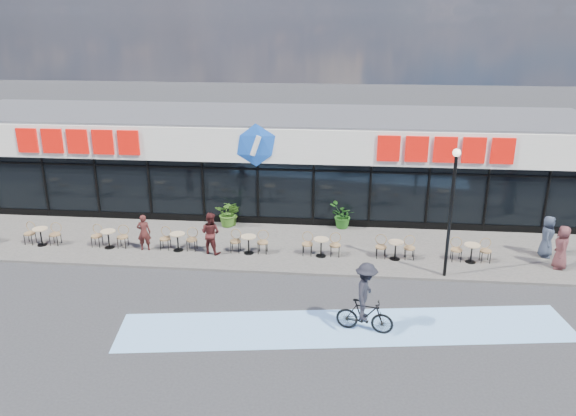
{
  "coord_description": "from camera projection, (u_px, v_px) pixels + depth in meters",
  "views": [
    {
      "loc": [
        3.68,
        -16.77,
        9.29
      ],
      "look_at": [
        1.7,
        3.5,
        2.11
      ],
      "focal_mm": 35.0,
      "sensor_mm": 36.0,
      "label": 1
    }
  ],
  "objects": [
    {
      "name": "ground",
      "position": [
        229.0,
        298.0,
        19.16
      ],
      "size": [
        120.0,
        120.0,
        0.0
      ],
      "primitive_type": "plane",
      "color": "#28282B",
      "rests_on": "ground"
    },
    {
      "name": "sidewalk",
      "position": [
        250.0,
        245.0,
        23.37
      ],
      "size": [
        44.0,
        5.0,
        0.1
      ],
      "primitive_type": "cube",
      "color": "#5F5A54",
      "rests_on": "ground"
    },
    {
      "name": "bike_lane",
      "position": [
        346.0,
        327.0,
        17.39
      ],
      "size": [
        14.17,
        4.13,
        0.01
      ],
      "primitive_type": "cube",
      "rotation": [
        0.0,
        0.0,
        0.14
      ],
      "color": "#7CB1EB",
      "rests_on": "ground"
    },
    {
      "name": "building",
      "position": [
        266.0,
        159.0,
        27.71
      ],
      "size": [
        30.6,
        6.57,
        4.75
      ],
      "color": "black",
      "rests_on": "ground"
    },
    {
      "name": "lamp_post",
      "position": [
        452.0,
        202.0,
        19.64
      ],
      "size": [
        0.28,
        0.28,
        4.77
      ],
      "color": "black",
      "rests_on": "sidewalk"
    },
    {
      "name": "bistro_set_1",
      "position": [
        42.0,
        234.0,
        23.2
      ],
      "size": [
        1.54,
        0.62,
        0.9
      ],
      "color": "tan",
      "rests_on": "sidewalk"
    },
    {
      "name": "bistro_set_2",
      "position": [
        109.0,
        237.0,
        22.94
      ],
      "size": [
        1.54,
        0.62,
        0.9
      ],
      "color": "tan",
      "rests_on": "sidewalk"
    },
    {
      "name": "bistro_set_3",
      "position": [
        178.0,
        239.0,
        22.68
      ],
      "size": [
        1.54,
        0.62,
        0.9
      ],
      "color": "tan",
      "rests_on": "sidewalk"
    },
    {
      "name": "bistro_set_4",
      "position": [
        249.0,
        242.0,
        22.41
      ],
      "size": [
        1.54,
        0.62,
        0.9
      ],
      "color": "tan",
      "rests_on": "sidewalk"
    },
    {
      "name": "bistro_set_5",
      "position": [
        321.0,
        245.0,
        22.15
      ],
      "size": [
        1.54,
        0.62,
        0.9
      ],
      "color": "tan",
      "rests_on": "sidewalk"
    },
    {
      "name": "bistro_set_6",
      "position": [
        395.0,
        247.0,
        21.88
      ],
      "size": [
        1.54,
        0.62,
        0.9
      ],
      "color": "tan",
      "rests_on": "sidewalk"
    },
    {
      "name": "bistro_set_7",
      "position": [
        471.0,
        250.0,
        21.62
      ],
      "size": [
        1.54,
        0.62,
        0.9
      ],
      "color": "tan",
      "rests_on": "sidewalk"
    },
    {
      "name": "potted_plant_left",
      "position": [
        228.0,
        213.0,
        25.14
      ],
      "size": [
        1.12,
        0.98,
        1.23
      ],
      "primitive_type": "imported",
      "rotation": [
        0.0,
        0.0,
        6.27
      ],
      "color": "#38661D",
      "rests_on": "sidewalk"
    },
    {
      "name": "potted_plant_mid",
      "position": [
        233.0,
        215.0,
        25.24
      ],
      "size": [
        0.71,
        0.66,
        1.03
      ],
      "primitive_type": "imported",
      "rotation": [
        0.0,
        0.0,
        5.82
      ],
      "color": "#2E5017",
      "rests_on": "sidewalk"
    },
    {
      "name": "potted_plant_right",
      "position": [
        342.0,
        216.0,
        24.87
      ],
      "size": [
        1.35,
        1.39,
        1.19
      ],
      "primitive_type": "imported",
      "rotation": [
        0.0,
        0.0,
        4.16
      ],
      "color": "#205518",
      "rests_on": "sidewalk"
    },
    {
      "name": "patron_left",
      "position": [
        144.0,
        232.0,
        22.56
      ],
      "size": [
        0.6,
        0.44,
        1.51
      ],
      "primitive_type": "imported",
      "rotation": [
        0.0,
        0.0,
        3.29
      ],
      "color": "#411917",
      "rests_on": "sidewalk"
    },
    {
      "name": "patron_right",
      "position": [
        211.0,
        233.0,
        22.24
      ],
      "size": [
        0.99,
        0.88,
        1.71
      ],
      "primitive_type": "imported",
      "rotation": [
        0.0,
        0.0,
        2.82
      ],
      "color": "#431817",
      "rests_on": "sidewalk"
    },
    {
      "name": "pedestrian_a",
      "position": [
        562.0,
        247.0,
        20.92
      ],
      "size": [
        0.65,
        0.89,
        1.69
      ],
      "primitive_type": "imported",
      "rotation": [
        0.0,
        0.0,
        -1.72
      ],
      "color": "#522A2C",
      "rests_on": "sidewalk"
    },
    {
      "name": "pedestrian_b",
      "position": [
        547.0,
        237.0,
        21.93
      ],
      "size": [
        0.79,
        0.96,
        1.68
      ],
      "primitive_type": "imported",
      "rotation": [
        0.0,
        0.0,
        1.22
      ],
      "color": "#2A3241",
      "rests_on": "sidewalk"
    },
    {
      "name": "cyclist_a",
      "position": [
        365.0,
        301.0,
        16.87
      ],
      "size": [
        1.83,
        1.28,
        2.27
      ],
      "color": "black",
      "rests_on": "ground"
    }
  ]
}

